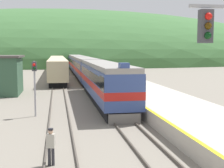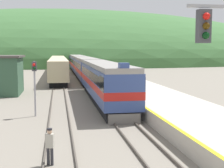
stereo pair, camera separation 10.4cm
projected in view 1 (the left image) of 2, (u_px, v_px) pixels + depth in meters
name	position (u px, v px, depth m)	size (l,w,h in m)	color
track_main	(76.00, 70.00, 77.09)	(1.52, 180.00, 0.16)	#4C443D
track_siding	(57.00, 71.00, 76.32)	(1.52, 180.00, 0.16)	#4C443D
platform	(106.00, 75.00, 58.25)	(5.87, 140.00, 1.00)	#BCB5A5
distant_hills	(68.00, 62.00, 128.66)	(208.99, 94.04, 41.96)	#3D6B38
express_train_lead_car	(104.00, 81.00, 30.64)	(2.92, 19.83, 4.25)	black
carriage_second	(85.00, 68.00, 50.82)	(2.91, 19.17, 3.89)	black
carriage_third	(77.00, 63.00, 70.45)	(2.91, 19.17, 3.89)	black
carriage_fourth	(73.00, 60.00, 90.08)	(2.91, 19.17, 3.89)	black
carriage_fifth	(70.00, 59.00, 109.71)	(2.91, 19.17, 3.89)	black
siding_train	(57.00, 67.00, 61.16)	(2.90, 41.41, 3.64)	black
signal_post_siding	(35.00, 77.00, 23.84)	(0.36, 0.42, 4.29)	#9E9EA3
track_worker	(51.00, 145.00, 13.82)	(0.41, 0.31, 1.68)	#2D2D33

